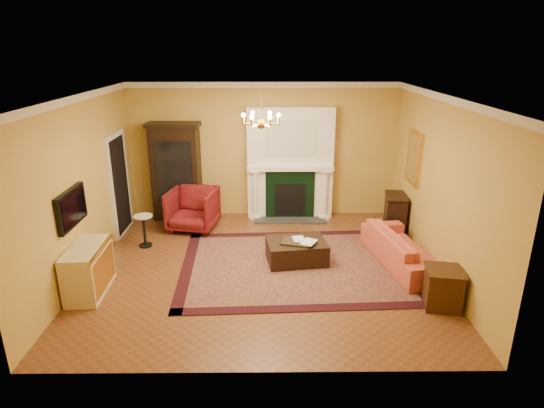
{
  "coord_description": "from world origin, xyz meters",
  "views": [
    {
      "loc": [
        0.11,
        -7.26,
        3.73
      ],
      "look_at": [
        0.18,
        0.3,
        1.09
      ],
      "focal_mm": 30.0,
      "sensor_mm": 36.0,
      "label": 1
    }
  ],
  "objects_px": {
    "leather_ottoman": "(296,251)",
    "end_table": "(443,289)",
    "pedestal_table": "(144,229)",
    "coral_sofa": "(404,243)",
    "commode": "(88,270)",
    "console_table": "(395,214)",
    "china_cabinet": "(176,174)",
    "wingback_armchair": "(193,207)"
  },
  "relations": [
    {
      "from": "end_table",
      "to": "commode",
      "type": "bearing_deg",
      "value": 175.11
    },
    {
      "from": "pedestal_table",
      "to": "end_table",
      "type": "distance_m",
      "value": 5.49
    },
    {
      "from": "wingback_armchair",
      "to": "console_table",
      "type": "bearing_deg",
      "value": 8.69
    },
    {
      "from": "wingback_armchair",
      "to": "end_table",
      "type": "relative_size",
      "value": 1.67
    },
    {
      "from": "wingback_armchair",
      "to": "commode",
      "type": "height_order",
      "value": "wingback_armchair"
    },
    {
      "from": "pedestal_table",
      "to": "end_table",
      "type": "xyz_separation_m",
      "value": [
        5.02,
        -2.22,
        -0.08
      ]
    },
    {
      "from": "wingback_armchair",
      "to": "pedestal_table",
      "type": "relative_size",
      "value": 1.52
    },
    {
      "from": "china_cabinet",
      "to": "leather_ottoman",
      "type": "relative_size",
      "value": 1.99
    },
    {
      "from": "console_table",
      "to": "leather_ottoman",
      "type": "relative_size",
      "value": 0.74
    },
    {
      "from": "coral_sofa",
      "to": "console_table",
      "type": "distance_m",
      "value": 1.56
    },
    {
      "from": "coral_sofa",
      "to": "leather_ottoman",
      "type": "xyz_separation_m",
      "value": [
        -1.92,
        0.11,
        -0.2
      ]
    },
    {
      "from": "pedestal_table",
      "to": "console_table",
      "type": "relative_size",
      "value": 0.84
    },
    {
      "from": "commode",
      "to": "console_table",
      "type": "relative_size",
      "value": 1.37
    },
    {
      "from": "commode",
      "to": "end_table",
      "type": "xyz_separation_m",
      "value": [
        5.45,
        -0.47,
        -0.1
      ]
    },
    {
      "from": "end_table",
      "to": "wingback_armchair",
      "type": "bearing_deg",
      "value": 143.5
    },
    {
      "from": "pedestal_table",
      "to": "leather_ottoman",
      "type": "height_order",
      "value": "pedestal_table"
    },
    {
      "from": "commode",
      "to": "end_table",
      "type": "relative_size",
      "value": 1.8
    },
    {
      "from": "end_table",
      "to": "console_table",
      "type": "relative_size",
      "value": 0.76
    },
    {
      "from": "leather_ottoman",
      "to": "coral_sofa",
      "type": "bearing_deg",
      "value": -11.2
    },
    {
      "from": "pedestal_table",
      "to": "console_table",
      "type": "xyz_separation_m",
      "value": [
        5.08,
        0.74,
        0.01
      ]
    },
    {
      "from": "pedestal_table",
      "to": "leather_ottoman",
      "type": "distance_m",
      "value": 3.01
    },
    {
      "from": "pedestal_table",
      "to": "coral_sofa",
      "type": "height_order",
      "value": "coral_sofa"
    },
    {
      "from": "pedestal_table",
      "to": "coral_sofa",
      "type": "distance_m",
      "value": 4.91
    },
    {
      "from": "coral_sofa",
      "to": "console_table",
      "type": "bearing_deg",
      "value": -19.29
    },
    {
      "from": "wingback_armchair",
      "to": "leather_ottoman",
      "type": "bearing_deg",
      "value": -26.26
    },
    {
      "from": "console_table",
      "to": "leather_ottoman",
      "type": "bearing_deg",
      "value": -137.28
    },
    {
      "from": "china_cabinet",
      "to": "console_table",
      "type": "relative_size",
      "value": 2.71
    },
    {
      "from": "end_table",
      "to": "leather_ottoman",
      "type": "height_order",
      "value": "end_table"
    },
    {
      "from": "wingback_armchair",
      "to": "console_table",
      "type": "xyz_separation_m",
      "value": [
        4.27,
        -0.16,
        -0.1
      ]
    },
    {
      "from": "console_table",
      "to": "china_cabinet",
      "type": "bearing_deg",
      "value": 179.14
    },
    {
      "from": "coral_sofa",
      "to": "console_table",
      "type": "height_order",
      "value": "coral_sofa"
    },
    {
      "from": "wingback_armchair",
      "to": "leather_ottoman",
      "type": "xyz_separation_m",
      "value": [
        2.11,
        -1.59,
        -0.28
      ]
    },
    {
      "from": "pedestal_table",
      "to": "leather_ottoman",
      "type": "bearing_deg",
      "value": -13.35
    },
    {
      "from": "leather_ottoman",
      "to": "pedestal_table",
      "type": "bearing_deg",
      "value": 158.68
    },
    {
      "from": "pedestal_table",
      "to": "coral_sofa",
      "type": "bearing_deg",
      "value": -9.41
    },
    {
      "from": "leather_ottoman",
      "to": "end_table",
      "type": "bearing_deg",
      "value": -43.9
    },
    {
      "from": "wingback_armchair",
      "to": "leather_ottoman",
      "type": "height_order",
      "value": "wingback_armchair"
    },
    {
      "from": "console_table",
      "to": "pedestal_table",
      "type": "bearing_deg",
      "value": -162.61
    },
    {
      "from": "commode",
      "to": "coral_sofa",
      "type": "distance_m",
      "value": 5.35
    },
    {
      "from": "coral_sofa",
      "to": "console_table",
      "type": "xyz_separation_m",
      "value": [
        0.24,
        1.55,
        -0.02
      ]
    },
    {
      "from": "pedestal_table",
      "to": "coral_sofa",
      "type": "xyz_separation_m",
      "value": [
        4.84,
        -0.8,
        0.03
      ]
    },
    {
      "from": "leather_ottoman",
      "to": "console_table",
      "type": "bearing_deg",
      "value": 25.68
    }
  ]
}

